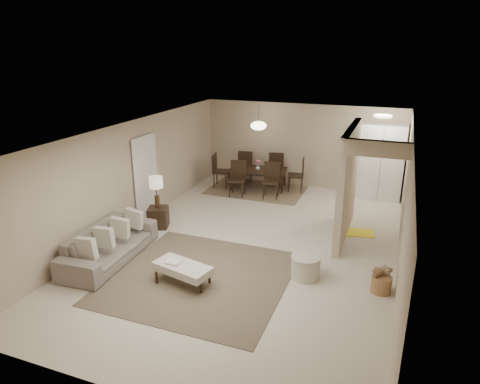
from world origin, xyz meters
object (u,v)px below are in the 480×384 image
at_px(wicker_basket, 381,284).
at_px(round_pouf, 306,267).
at_px(sofa, 109,244).
at_px(ottoman_bench, 183,269).
at_px(dining_table, 258,179).
at_px(side_table, 158,217).
at_px(pantry_cabinet, 381,162).

bearing_deg(wicker_basket, round_pouf, 179.22).
xyz_separation_m(sofa, round_pouf, (3.84, 0.71, -0.13)).
xyz_separation_m(ottoman_bench, dining_table, (-0.45, 5.63, -0.01)).
xyz_separation_m(sofa, dining_table, (1.36, 5.33, -0.04)).
relative_size(sofa, round_pouf, 4.21).
bearing_deg(side_table, ottoman_bench, -49.75).
distance_m(pantry_cabinet, sofa, 7.54).
bearing_deg(dining_table, wicker_basket, -60.20).
bearing_deg(round_pouf, ottoman_bench, -153.54).
distance_m(ottoman_bench, round_pouf, 2.27).
distance_m(pantry_cabinet, side_table, 6.26).
distance_m(sofa, side_table, 1.78).
xyz_separation_m(ottoman_bench, round_pouf, (2.03, 1.01, -0.09)).
bearing_deg(round_pouf, side_table, 164.29).
relative_size(pantry_cabinet, ottoman_bench, 1.82).
distance_m(pantry_cabinet, wicker_basket, 5.18).
bearing_deg(side_table, dining_table, 69.79).
xyz_separation_m(pantry_cabinet, wicker_basket, (0.40, -5.08, -0.90)).
bearing_deg(dining_table, round_pouf, -71.57).
relative_size(side_table, dining_table, 0.29).
height_order(sofa, ottoman_bench, sofa).
distance_m(side_table, round_pouf, 3.94).
bearing_deg(wicker_basket, ottoman_bench, -163.67).
relative_size(sofa, dining_table, 1.38).
height_order(sofa, round_pouf, sofa).
bearing_deg(side_table, pantry_cabinet, 40.09).
bearing_deg(pantry_cabinet, wicker_basket, -85.50).
bearing_deg(sofa, dining_table, -17.59).
bearing_deg(dining_table, side_table, -120.09).
distance_m(pantry_cabinet, ottoman_bench, 6.81).
distance_m(sofa, round_pouf, 3.91).
distance_m(ottoman_bench, wicker_basket, 3.54).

